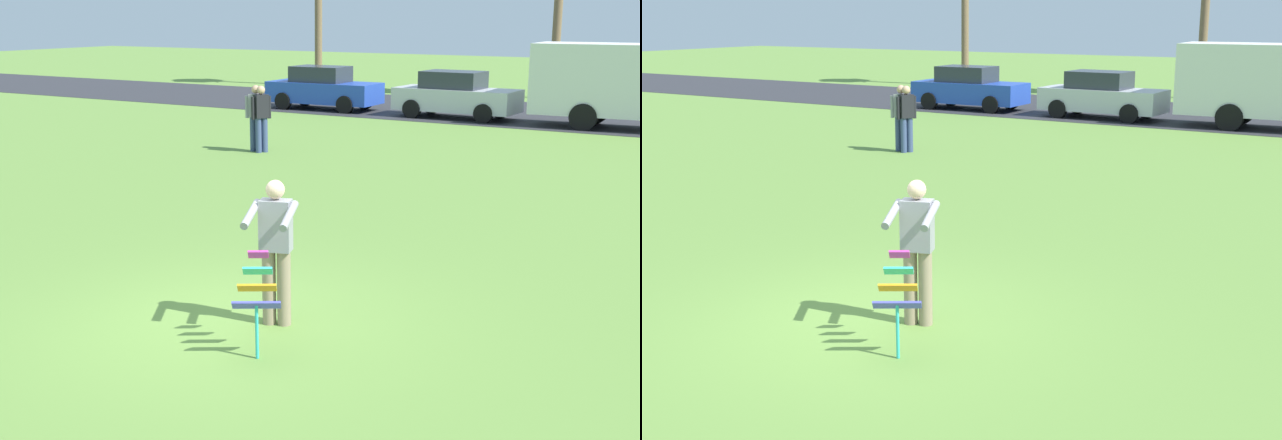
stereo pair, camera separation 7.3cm
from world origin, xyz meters
The scene contains 9 objects.
ground_plane centered at (0.00, 0.00, 0.00)m, with size 120.00×120.00×0.00m, color olive.
road_strip centered at (0.00, 22.22, 0.01)m, with size 120.00×8.00×0.01m, color #2D2D33.
person_kite_flyer centered at (0.54, 0.22, 0.95)m, with size 0.69×0.76×1.73m.
kite_held centered at (0.83, -0.58, 0.71)m, with size 0.64×0.73×1.07m.
parked_car_blue centered at (-10.29, 19.82, 0.77)m, with size 4.24×1.91×1.60m.
parked_car_silver centered at (-5.02, 19.82, 0.77)m, with size 4.25×1.92×1.60m.
parked_truck_red_cab centered at (0.69, 19.82, 1.41)m, with size 6.77×2.30×2.62m.
person_walker_near centered at (-6.66, 10.43, 0.93)m, with size 0.36×0.51×1.73m.
person_walker_far centered at (-6.89, 10.52, 0.93)m, with size 0.53×0.34×1.73m.
Camera 2 is at (5.79, -7.52, 3.59)m, focal length 47.26 mm.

